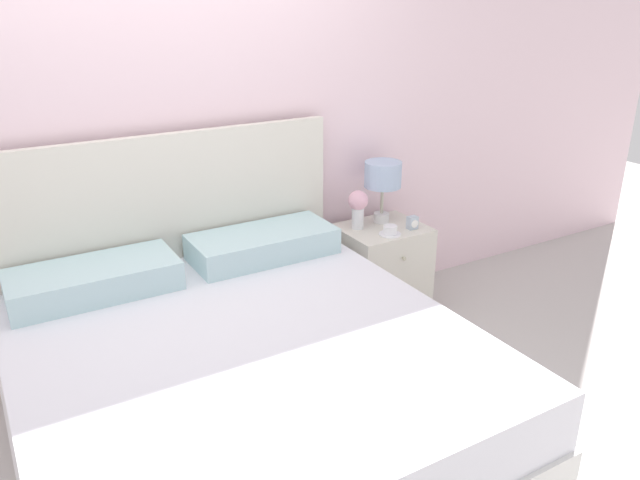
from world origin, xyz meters
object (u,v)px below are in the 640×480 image
Objects in this scene: bed at (240,380)px; flower_vase at (358,205)px; alarm_clock at (412,223)px; table_lamp at (383,177)px; nightstand at (381,270)px; teacup at (390,231)px.

bed is 1.40m from flower_vase.
bed is 25.37× the size of alarm_clock.
flower_vase is (-0.19, -0.02, -0.14)m from table_lamp.
nightstand is at bearing -119.31° from table_lamp.
table_lamp is 0.23m from flower_vase.
table_lamp reaches higher than alarm_clock.
bed is 1.37m from teacup.
teacup is (1.22, 0.56, 0.28)m from bed.
nightstand is 2.40× the size of flower_vase.
flower_vase is (1.11, 0.75, 0.40)m from bed.
bed is 1.43m from nightstand.
alarm_clock is at bearing -39.60° from nightstand.
teacup is 1.69× the size of alarm_clock.
bed is 8.38× the size of flower_vase.
bed is at bearing -151.45° from nightstand.
table_lamp reaches higher than flower_vase.
alarm_clock is (1.39, 0.57, 0.30)m from bed.
nightstand is 0.37m from alarm_clock.
alarm_clock is (0.14, -0.11, 0.32)m from nightstand.
bed is 1.60m from table_lamp.
table_lamp is at bearing 5.20° from flower_vase.
table_lamp is 2.90× the size of teacup.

